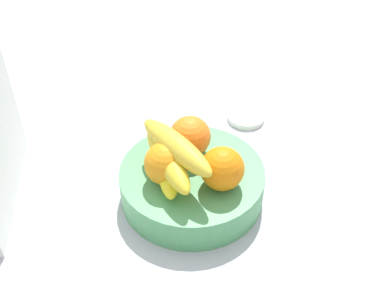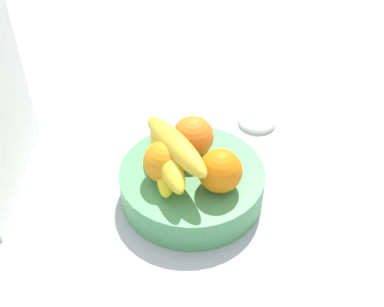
{
  "view_description": "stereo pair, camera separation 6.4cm",
  "coord_description": "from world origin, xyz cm",
  "px_view_note": "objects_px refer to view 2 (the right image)",
  "views": [
    {
      "loc": [
        -63.11,
        3.68,
        63.9
      ],
      "look_at": [
        -2.45,
        0.97,
        9.99
      ],
      "focal_mm": 46.37,
      "sensor_mm": 36.0,
      "label": 1
    },
    {
      "loc": [
        -63.06,
        -2.68,
        63.9
      ],
      "look_at": [
        -2.45,
        0.97,
        9.99
      ],
      "focal_mm": 46.37,
      "sensor_mm": 36.0,
      "label": 2
    }
  ],
  "objects_px": {
    "orange_front_right": "(193,136)",
    "banana_bunch": "(170,154)",
    "orange_center": "(165,162)",
    "fruit_bowl": "(192,184)",
    "jar_lid": "(257,121)",
    "orange_front_left": "(220,171)"
  },
  "relations": [
    {
      "from": "orange_center",
      "to": "jar_lid",
      "type": "relative_size",
      "value": 0.93
    },
    {
      "from": "jar_lid",
      "to": "orange_front_right",
      "type": "bearing_deg",
      "value": 143.48
    },
    {
      "from": "banana_bunch",
      "to": "jar_lid",
      "type": "distance_m",
      "value": 0.29
    },
    {
      "from": "fruit_bowl",
      "to": "orange_front_right",
      "type": "xyz_separation_m",
      "value": [
        0.05,
        0.0,
        0.07
      ]
    },
    {
      "from": "banana_bunch",
      "to": "orange_center",
      "type": "bearing_deg",
      "value": 147.41
    },
    {
      "from": "orange_center",
      "to": "banana_bunch",
      "type": "relative_size",
      "value": 0.38
    },
    {
      "from": "orange_front_left",
      "to": "banana_bunch",
      "type": "bearing_deg",
      "value": 71.37
    },
    {
      "from": "fruit_bowl",
      "to": "jar_lid",
      "type": "height_order",
      "value": "fruit_bowl"
    },
    {
      "from": "fruit_bowl",
      "to": "orange_front_left",
      "type": "relative_size",
      "value": 3.44
    },
    {
      "from": "orange_front_right",
      "to": "orange_center",
      "type": "height_order",
      "value": "same"
    },
    {
      "from": "fruit_bowl",
      "to": "orange_front_left",
      "type": "xyz_separation_m",
      "value": [
        -0.03,
        -0.05,
        0.07
      ]
    },
    {
      "from": "orange_front_right",
      "to": "banana_bunch",
      "type": "bearing_deg",
      "value": 148.25
    },
    {
      "from": "orange_front_right",
      "to": "banana_bunch",
      "type": "xyz_separation_m",
      "value": [
        -0.06,
        0.03,
        0.01
      ]
    },
    {
      "from": "orange_front_right",
      "to": "banana_bunch",
      "type": "height_order",
      "value": "banana_bunch"
    },
    {
      "from": "fruit_bowl",
      "to": "orange_front_left",
      "type": "distance_m",
      "value": 0.09
    },
    {
      "from": "fruit_bowl",
      "to": "jar_lid",
      "type": "distance_m",
      "value": 0.25
    },
    {
      "from": "orange_center",
      "to": "orange_front_left",
      "type": "bearing_deg",
      "value": -100.26
    },
    {
      "from": "orange_front_left",
      "to": "orange_center",
      "type": "xyz_separation_m",
      "value": [
        0.02,
        0.09,
        0.0
      ]
    },
    {
      "from": "orange_front_left",
      "to": "fruit_bowl",
      "type": "bearing_deg",
      "value": 53.82
    },
    {
      "from": "fruit_bowl",
      "to": "banana_bunch",
      "type": "distance_m",
      "value": 0.08
    },
    {
      "from": "orange_center",
      "to": "jar_lid",
      "type": "xyz_separation_m",
      "value": [
        0.23,
        -0.17,
        -0.09
      ]
    },
    {
      "from": "banana_bunch",
      "to": "jar_lid",
      "type": "bearing_deg",
      "value": -35.39
    }
  ]
}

